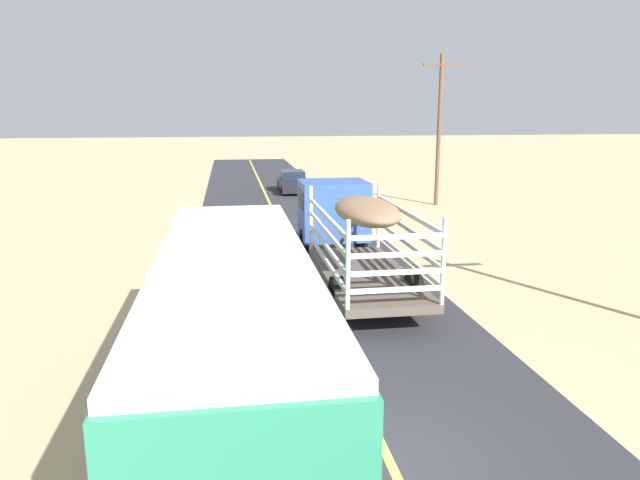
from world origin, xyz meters
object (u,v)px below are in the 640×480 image
object	(u,v)px
livestock_truck	(344,221)
power_pole_mid	(439,126)
car_far	(293,182)
bus	(235,337)

from	to	relation	value
livestock_truck	power_pole_mid	bearing A→B (deg)	58.56
car_far	power_pole_mid	bearing A→B (deg)	-40.99
livestock_truck	bus	bearing A→B (deg)	-111.29
power_pole_mid	car_far	bearing A→B (deg)	139.01
bus	livestock_truck	bearing A→B (deg)	68.71
car_far	power_pole_mid	distance (m)	11.18
car_far	power_pole_mid	size ratio (longest dim) A/B	0.51
livestock_truck	bus	xyz separation A→B (m)	(-3.90, -10.00, -0.04)
livestock_truck	car_far	xyz separation A→B (m)	(0.42, 20.46, -1.10)
power_pole_mid	bus	bearing A→B (deg)	-117.36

